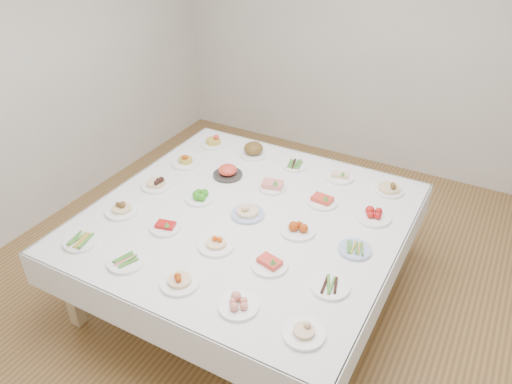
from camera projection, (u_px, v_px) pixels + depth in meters
The scene contains 27 objects.
room_envelope at pixel (285, 77), 3.25m from camera, with size 5.02×5.02×2.81m.
display_table at pixel (247, 222), 3.84m from camera, with size 2.30×2.30×0.75m.
dish_0 at pixel (81, 240), 3.51m from camera, with size 0.24×0.24×0.06m.
dish_1 at pixel (126, 261), 3.33m from camera, with size 0.24×0.24×0.05m.
dish_2 at pixel (179, 277), 3.14m from camera, with size 0.25×0.25×0.13m.
dish_3 at pixel (238, 303), 2.98m from camera, with size 0.24×0.24×0.09m.
dish_4 at pixel (304, 329), 2.80m from camera, with size 0.24×0.24×0.11m.
dish_5 at pixel (121, 205), 3.80m from camera, with size 0.27×0.27×0.15m.
dish_6 at pixel (166, 225), 3.65m from camera, with size 0.23×0.23×0.09m.
dish_7 at pixel (216, 240), 3.46m from camera, with size 0.25×0.25×0.13m.
dish_8 at pixel (270, 261), 3.29m from camera, with size 0.25×0.25×0.11m.
dish_9 at pixel (330, 285), 3.13m from camera, with size 0.24×0.24×0.06m.
dish_10 at pixel (156, 180), 4.12m from camera, with size 0.25×0.25×0.14m.
dish_11 at pixel (200, 196), 3.96m from camera, with size 0.22×0.22×0.10m.
dish_12 at pixel (248, 208), 3.77m from camera, with size 0.25×0.25×0.14m.
dish_13 at pixel (298, 226), 3.61m from camera, with size 0.26×0.26×0.11m.
dish_14 at pixel (355, 249), 3.44m from camera, with size 0.23×0.23×0.05m.
dish_15 at pixel (186, 159), 4.45m from camera, with size 0.25×0.25×0.13m.
dish_16 at pixel (228, 170), 4.27m from camera, with size 0.25×0.25×0.13m.
dish_17 at pixel (272, 184), 4.10m from camera, with size 0.22×0.22×0.11m.
dish_18 at pixel (322, 198), 3.92m from camera, with size 0.24×0.24×0.11m.
dish_19 at pixel (374, 214), 3.75m from camera, with size 0.26×0.26×0.10m.
dish_20 at pixel (213, 140), 4.76m from camera, with size 0.23×0.23×0.13m.
dish_21 at pixel (253, 148), 4.58m from camera, with size 0.28×0.28×0.15m.
dish_22 at pixel (295, 165), 4.43m from camera, with size 0.22×0.22×0.05m.
dish_23 at pixel (340, 175), 4.25m from camera, with size 0.24×0.24×0.10m.
dish_24 at pixel (390, 185), 4.06m from camera, with size 0.23×0.23×0.13m.
Camera 1 is at (1.36, -2.84, 2.96)m, focal length 35.00 mm.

